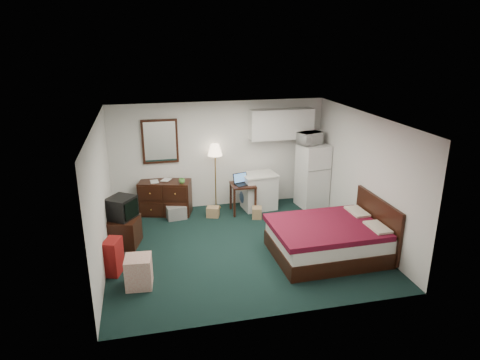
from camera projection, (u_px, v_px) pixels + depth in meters
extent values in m
cube|color=black|center=(241.00, 246.00, 8.34)|extent=(5.00, 4.50, 0.01)
cube|color=silver|center=(241.00, 119.00, 7.54)|extent=(5.00, 4.50, 0.01)
cube|color=silver|center=(219.00, 155.00, 10.02)|extent=(5.00, 0.01, 2.50)
cube|color=silver|center=(278.00, 239.00, 5.86)|extent=(5.00, 0.01, 2.50)
cube|color=silver|center=(101.00, 196.00, 7.41)|extent=(0.01, 4.50, 2.50)
cube|color=silver|center=(364.00, 176.00, 8.47)|extent=(0.01, 4.50, 2.50)
sphere|color=#314B74|center=(250.00, 196.00, 10.21)|extent=(0.58, 0.58, 0.52)
imported|color=silver|center=(310.00, 137.00, 9.82)|extent=(0.61, 0.48, 0.36)
imported|color=#8C7256|center=(150.00, 177.00, 9.53)|extent=(0.18, 0.03, 0.24)
imported|color=#8C7256|center=(162.00, 175.00, 9.67)|extent=(0.17, 0.11, 0.25)
imported|color=#529940|center=(182.00, 180.00, 9.48)|extent=(0.16, 0.14, 0.14)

